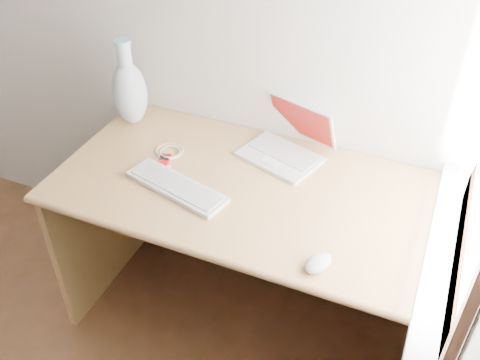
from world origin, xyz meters
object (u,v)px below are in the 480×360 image
at_px(vase, 129,91).
at_px(external_keyboard, 176,186).
at_px(laptop, 283,143).
at_px(desk, 259,217).

bearing_deg(vase, external_keyboard, -40.41).
xyz_separation_m(external_keyboard, vase, (-0.39, 0.33, 0.14)).
xyz_separation_m(laptop, external_keyboard, (-0.28, -0.37, -0.04)).
bearing_deg(external_keyboard, laptop, 66.80).
height_order(laptop, external_keyboard, laptop).
height_order(desk, external_keyboard, external_keyboard).
bearing_deg(external_keyboard, desk, 54.05).
distance_m(desk, vase, 0.75).
bearing_deg(desk, vase, 168.80).
xyz_separation_m(desk, laptop, (0.03, 0.16, 0.27)).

